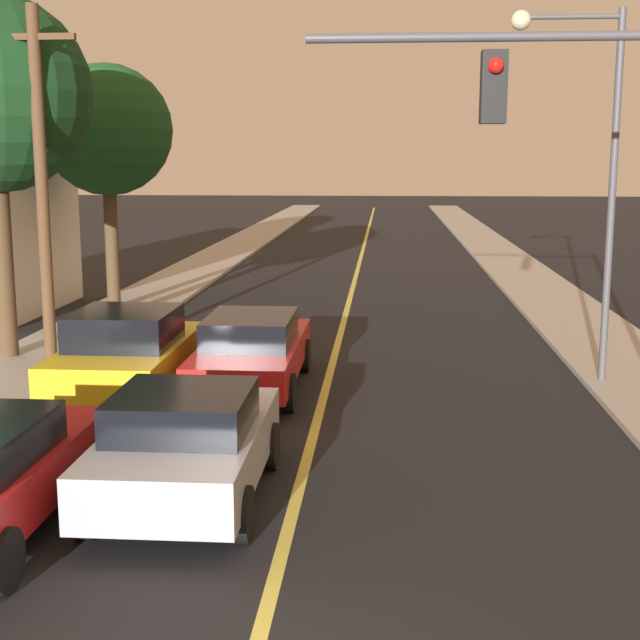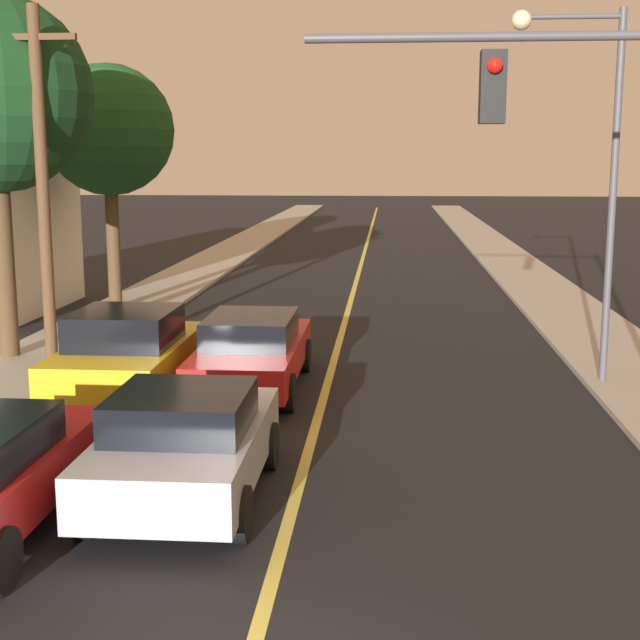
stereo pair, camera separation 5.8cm
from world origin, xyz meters
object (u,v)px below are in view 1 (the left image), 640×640
tree_left_near (107,131)px  car_near_lane_front (186,443)px  utility_pole_left (42,186)px  car_outer_lane_second (128,354)px  streetlamp_right (588,145)px  car_near_lane_second (252,351)px  traffic_signal_mast (620,168)px

tree_left_near → car_near_lane_front: bearing=-69.4°
car_near_lane_front → utility_pole_left: 8.11m
car_outer_lane_second → streetlamp_right: 9.28m
car_outer_lane_second → streetlamp_right: size_ratio=0.64×
streetlamp_right → tree_left_near: (-11.40, 7.49, 0.49)m
car_near_lane_second → traffic_signal_mast: bearing=-39.8°
car_outer_lane_second → streetlamp_right: (8.35, 1.52, 3.75)m
streetlamp_right → tree_left_near: streetlamp_right is taller
traffic_signal_mast → streetlamp_right: 5.43m
car_near_lane_second → traffic_signal_mast: (5.43, -4.53, 3.44)m
car_near_lane_second → car_outer_lane_second: 2.28m
traffic_signal_mast → utility_pole_left: size_ratio=0.84×
car_near_lane_second → tree_left_near: size_ratio=0.71×
car_outer_lane_second → traffic_signal_mast: size_ratio=0.73×
car_near_lane_second → traffic_signal_mast: 7.87m
car_near_lane_second → utility_pole_left: bearing=170.6°
car_outer_lane_second → traffic_signal_mast: bearing=-26.8°
car_near_lane_second → utility_pole_left: utility_pole_left is taller
streetlamp_right → car_outer_lane_second: bearing=-169.7°
car_near_lane_front → streetlamp_right: streetlamp_right is taller
car_near_lane_second → streetlamp_right: bearing=7.7°
utility_pole_left → tree_left_near: bearing=98.0°
car_near_lane_second → tree_left_near: tree_left_near is taller
traffic_signal_mast → tree_left_near: 16.72m
streetlamp_right → utility_pole_left: utility_pole_left is taller
car_near_lane_second → traffic_signal_mast: size_ratio=0.81×
traffic_signal_mast → utility_pole_left: 10.93m
car_near_lane_front → traffic_signal_mast: size_ratio=0.67×
car_near_lane_front → streetlamp_right: size_ratio=0.58×
car_outer_lane_second → tree_left_near: 10.42m
streetlamp_right → utility_pole_left: 10.36m
utility_pole_left → tree_left_near: utility_pole_left is taller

